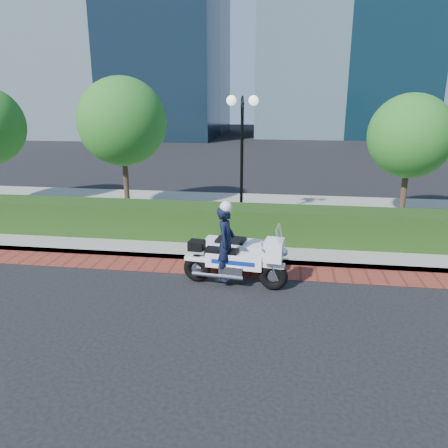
# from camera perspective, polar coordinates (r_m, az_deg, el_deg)

# --- Properties ---
(ground) EXTENTS (120.00, 120.00, 0.00)m
(ground) POSITION_cam_1_polar(r_m,az_deg,el_deg) (10.29, -6.50, -8.70)
(ground) COLOR black
(ground) RESTS_ON ground
(brick_strip) EXTENTS (60.00, 1.00, 0.01)m
(brick_strip) POSITION_cam_1_polar(r_m,az_deg,el_deg) (11.62, -4.65, -5.58)
(brick_strip) COLOR maroon
(brick_strip) RESTS_ON ground
(sidewalk) EXTENTS (60.00, 8.00, 0.15)m
(sidewalk) POSITION_cam_1_polar(r_m,az_deg,el_deg) (15.79, -1.07, 0.72)
(sidewalk) COLOR gray
(sidewalk) RESTS_ON ground
(hedge_main) EXTENTS (18.00, 1.20, 1.00)m
(hedge_main) POSITION_cam_1_polar(r_m,az_deg,el_deg) (13.36, -2.73, 0.33)
(hedge_main) COLOR black
(hedge_main) RESTS_ON sidewalk
(lamppost) EXTENTS (1.02, 0.70, 4.21)m
(lamppost) POSITION_cam_1_polar(r_m,az_deg,el_deg) (14.34, 2.37, 10.85)
(lamppost) COLOR black
(lamppost) RESTS_ON sidewalk
(tree_b) EXTENTS (3.20, 3.20, 4.89)m
(tree_b) POSITION_cam_1_polar(r_m,az_deg,el_deg) (16.63, -13.15, 12.87)
(tree_b) COLOR #332319
(tree_b) RESTS_ON sidewalk
(tree_c) EXTENTS (2.80, 2.80, 4.30)m
(tree_c) POSITION_cam_1_polar(r_m,az_deg,el_deg) (16.06, 23.15, 10.50)
(tree_c) COLOR #332319
(tree_c) RESTS_ON sidewalk
(police_motorcycle) EXTENTS (2.54, 1.92, 2.05)m
(police_motorcycle) POSITION_cam_1_polar(r_m,az_deg,el_deg) (10.61, 1.28, -3.69)
(police_motorcycle) COLOR black
(police_motorcycle) RESTS_ON ground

